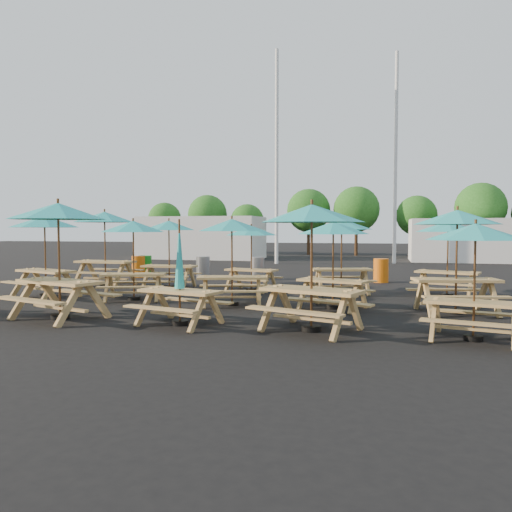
% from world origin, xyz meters
% --- Properties ---
extents(ground, '(120.00, 120.00, 0.00)m').
position_xyz_m(ground, '(0.00, 0.00, 0.00)').
color(ground, black).
rests_on(ground, ground).
extents(picnic_unit_1, '(2.39, 2.39, 2.34)m').
position_xyz_m(picnic_unit_1, '(-5.43, -1.49, 2.00)').
color(picnic_unit_1, '#A7784A').
rests_on(picnic_unit_1, ground).
extents(picnic_unit_2, '(2.21, 2.21, 2.57)m').
position_xyz_m(picnic_unit_2, '(-5.39, 1.58, 2.19)').
color(picnic_unit_2, '#A7784A').
rests_on(picnic_unit_2, ground).
extents(picnic_unit_3, '(2.56, 2.56, 2.52)m').
position_xyz_m(picnic_unit_3, '(-2.84, -4.44, 2.15)').
color(picnic_unit_3, '#A7784A').
rests_on(picnic_unit_3, ground).
extents(picnic_unit_4, '(2.26, 2.26, 2.19)m').
position_xyz_m(picnic_unit_4, '(-2.73, -1.37, 1.87)').
color(picnic_unit_4, '#A7784A').
rests_on(picnic_unit_4, ground).
extents(picnic_unit_5, '(1.89, 1.89, 2.25)m').
position_xyz_m(picnic_unit_5, '(-2.96, 1.49, 1.92)').
color(picnic_unit_5, '#A7784A').
rests_on(picnic_unit_5, ground).
extents(picnic_unit_6, '(1.98, 1.82, 2.14)m').
position_xyz_m(picnic_unit_6, '(-0.07, -4.42, 0.88)').
color(picnic_unit_6, '#A7784A').
rests_on(picnic_unit_6, ground).
extents(picnic_unit_7, '(2.23, 2.23, 2.22)m').
position_xyz_m(picnic_unit_7, '(0.17, -1.64, 1.90)').
color(picnic_unit_7, '#A7784A').
rests_on(picnic_unit_7, ground).
extents(picnic_unit_8, '(1.95, 1.95, 2.06)m').
position_xyz_m(picnic_unit_8, '(-0.13, 1.40, 1.76)').
color(picnic_unit_8, '#A7784A').
rests_on(picnic_unit_8, ground).
extents(picnic_unit_9, '(2.51, 2.51, 2.43)m').
position_xyz_m(picnic_unit_9, '(2.59, -4.37, 2.07)').
color(picnic_unit_9, '#A7784A').
rests_on(picnic_unit_9, ground).
extents(picnic_unit_10, '(2.17, 2.17, 2.14)m').
position_xyz_m(picnic_unit_10, '(2.72, -1.55, 1.83)').
color(picnic_unit_10, '#A7784A').
rests_on(picnic_unit_10, ground).
extents(picnic_unit_11, '(2.30, 2.30, 2.27)m').
position_xyz_m(picnic_unit_11, '(2.68, 1.44, 1.94)').
color(picnic_unit_11, '#A7784A').
rests_on(picnic_unit_11, ground).
extents(picnic_unit_12, '(1.99, 1.99, 2.06)m').
position_xyz_m(picnic_unit_12, '(5.44, -4.47, 1.75)').
color(picnic_unit_12, '#A7784A').
rests_on(picnic_unit_12, ground).
extents(picnic_unit_13, '(2.31, 2.31, 2.40)m').
position_xyz_m(picnic_unit_13, '(5.53, -1.54, 2.05)').
color(picnic_unit_13, '#A7784A').
rests_on(picnic_unit_13, ground).
extents(picnic_unit_14, '(2.25, 2.25, 2.20)m').
position_xyz_m(picnic_unit_14, '(5.69, 1.47, 1.87)').
color(picnic_unit_14, '#A7784A').
rests_on(picnic_unit_14, ground).
extents(waste_bin_0, '(0.54, 0.54, 0.87)m').
position_xyz_m(waste_bin_0, '(-5.71, 4.60, 0.44)').
color(waste_bin_0, '#DB620C').
rests_on(waste_bin_0, ground).
extents(waste_bin_1, '(0.54, 0.54, 0.87)m').
position_xyz_m(waste_bin_1, '(-5.57, 4.88, 0.44)').
color(waste_bin_1, '#18861B').
rests_on(waste_bin_1, ground).
extents(waste_bin_2, '(0.54, 0.54, 0.87)m').
position_xyz_m(waste_bin_2, '(-3.04, 4.87, 0.44)').
color(waste_bin_2, gray).
rests_on(waste_bin_2, ground).
extents(waste_bin_3, '(0.54, 0.54, 0.87)m').
position_xyz_m(waste_bin_3, '(-0.85, 5.03, 0.44)').
color(waste_bin_3, gray).
rests_on(waste_bin_3, ground).
extents(waste_bin_4, '(0.54, 0.54, 0.87)m').
position_xyz_m(waste_bin_4, '(3.82, 5.07, 0.44)').
color(waste_bin_4, '#DB620C').
rests_on(waste_bin_4, ground).
extents(mast_0, '(0.20, 0.20, 12.00)m').
position_xyz_m(mast_0, '(-2.00, 14.00, 6.00)').
color(mast_0, silver).
rests_on(mast_0, ground).
extents(mast_1, '(0.20, 0.20, 12.00)m').
position_xyz_m(mast_1, '(4.50, 16.00, 6.00)').
color(mast_1, silver).
rests_on(mast_1, ground).
extents(event_tent_0, '(8.00, 4.00, 2.80)m').
position_xyz_m(event_tent_0, '(-8.00, 18.00, 1.40)').
color(event_tent_0, silver).
rests_on(event_tent_0, ground).
extents(event_tent_1, '(7.00, 4.00, 2.60)m').
position_xyz_m(event_tent_1, '(9.00, 19.00, 1.30)').
color(event_tent_1, silver).
rests_on(event_tent_1, ground).
extents(tree_0, '(2.80, 2.80, 4.24)m').
position_xyz_m(tree_0, '(-14.07, 25.25, 2.83)').
color(tree_0, '#382314').
rests_on(tree_0, ground).
extents(tree_1, '(3.11, 3.11, 4.72)m').
position_xyz_m(tree_1, '(-9.74, 23.90, 3.15)').
color(tree_1, '#382314').
rests_on(tree_1, ground).
extents(tree_2, '(2.59, 2.59, 3.93)m').
position_xyz_m(tree_2, '(-6.39, 23.65, 2.62)').
color(tree_2, '#382314').
rests_on(tree_2, ground).
extents(tree_3, '(3.36, 3.36, 5.09)m').
position_xyz_m(tree_3, '(-1.75, 24.72, 3.41)').
color(tree_3, '#382314').
rests_on(tree_3, ground).
extents(tree_4, '(3.41, 3.41, 5.17)m').
position_xyz_m(tree_4, '(1.90, 24.26, 3.46)').
color(tree_4, '#382314').
rests_on(tree_4, ground).
extents(tree_5, '(2.94, 2.94, 4.45)m').
position_xyz_m(tree_5, '(6.22, 24.67, 2.97)').
color(tree_5, '#382314').
rests_on(tree_5, ground).
extents(tree_6, '(3.38, 3.38, 5.13)m').
position_xyz_m(tree_6, '(10.23, 22.90, 3.43)').
color(tree_6, '#382314').
rests_on(tree_6, ground).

